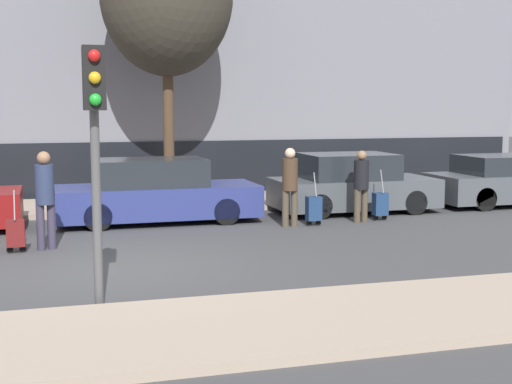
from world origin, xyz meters
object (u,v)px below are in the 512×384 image
(parked_car_1, at_px, (156,193))
(pedestrian_left, at_px, (45,194))
(pedestrian_center, at_px, (290,182))
(trolley_right, at_px, (380,204))
(parked_car_3, at_px, (509,181))
(trolley_center, at_px, (314,209))
(traffic_light, at_px, (95,123))
(pedestrian_right, at_px, (361,182))
(parked_car_2, at_px, (352,185))
(trolley_left, at_px, (16,233))

(parked_car_1, distance_m, pedestrian_left, 3.52)
(pedestrian_center, distance_m, trolley_right, 2.38)
(parked_car_3, relative_size, pedestrian_left, 2.39)
(parked_car_1, height_order, trolley_center, parked_car_1)
(trolley_right, height_order, traffic_light, traffic_light)
(trolley_center, relative_size, traffic_light, 0.35)
(pedestrian_center, height_order, pedestrian_right, pedestrian_center)
(pedestrian_left, distance_m, trolley_right, 7.58)
(pedestrian_right, bearing_deg, traffic_light, 30.08)
(pedestrian_center, xyz_separation_m, traffic_light, (-4.46, -5.39, 1.45))
(trolley_right, distance_m, traffic_light, 9.02)
(trolley_center, height_order, trolley_right, trolley_center)
(parked_car_2, bearing_deg, traffic_light, -133.47)
(pedestrian_center, height_order, traffic_light, traffic_light)
(parked_car_3, bearing_deg, trolley_center, -164.66)
(parked_car_3, bearing_deg, trolley_left, -166.70)
(parked_car_1, xyz_separation_m, pedestrian_left, (-2.40, -2.55, 0.37))
(pedestrian_left, xyz_separation_m, trolley_right, (7.43, 1.34, -0.67))
(parked_car_3, distance_m, trolley_center, 6.47)
(parked_car_1, bearing_deg, traffic_light, -104.19)
(trolley_left, bearing_deg, trolley_center, 11.21)
(parked_car_1, bearing_deg, trolley_left, -137.40)
(traffic_light, bearing_deg, trolley_right, 39.75)
(traffic_light, bearing_deg, parked_car_2, 46.53)
(parked_car_1, height_order, parked_car_3, parked_car_1)
(pedestrian_center, relative_size, traffic_light, 0.51)
(parked_car_2, xyz_separation_m, parked_car_3, (4.59, 0.05, -0.05))
(parked_car_2, distance_m, trolley_right, 1.44)
(trolley_left, xyz_separation_m, trolley_center, (6.22, 1.23, 0.02))
(parked_car_3, bearing_deg, trolley_right, -162.10)
(trolley_left, relative_size, traffic_light, 0.34)
(trolley_left, distance_m, trolley_center, 6.34)
(pedestrian_left, xyz_separation_m, pedestrian_right, (6.89, 1.23, -0.12))
(parked_car_3, xyz_separation_m, pedestrian_center, (-6.78, -1.68, 0.35))
(parked_car_1, relative_size, parked_car_3, 1.04)
(parked_car_2, bearing_deg, trolley_right, -86.03)
(parked_car_1, distance_m, traffic_light, 7.25)
(traffic_light, bearing_deg, pedestrian_right, 41.55)
(parked_car_3, height_order, pedestrian_right, pedestrian_right)
(parked_car_1, distance_m, parked_car_2, 4.94)
(parked_car_3, relative_size, pedestrian_right, 2.66)
(trolley_left, bearing_deg, parked_car_2, 20.22)
(parked_car_1, distance_m, trolley_right, 5.18)
(parked_car_3, xyz_separation_m, pedestrian_left, (-11.92, -2.79, 0.41))
(pedestrian_left, relative_size, trolley_center, 1.53)
(traffic_light, bearing_deg, parked_car_3, 32.15)
(parked_car_2, relative_size, parked_car_3, 0.92)
(pedestrian_left, bearing_deg, pedestrian_center, -3.18)
(trolley_left, distance_m, trolley_right, 8.10)
(parked_car_3, distance_m, traffic_light, 13.40)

